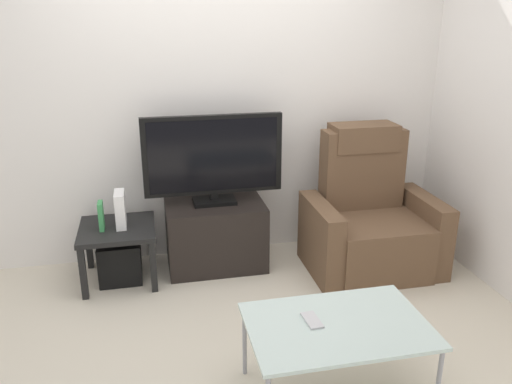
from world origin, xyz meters
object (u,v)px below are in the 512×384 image
at_px(recliner_armchair, 369,220).
at_px(side_table, 118,235).
at_px(game_console, 120,209).
at_px(coffee_table, 337,329).
at_px(book_upright, 101,216).
at_px(tv_stand, 216,235).
at_px(subwoofer_box, 120,260).
at_px(cell_phone, 312,320).
at_px(television, 213,158).

height_order(recliner_armchair, side_table, recliner_armchair).
height_order(game_console, coffee_table, game_console).
bearing_deg(book_upright, tv_stand, 6.55).
distance_m(tv_stand, book_upright, 0.87).
relative_size(side_table, subwoofer_box, 1.77).
relative_size(subwoofer_box, book_upright, 1.50).
xyz_separation_m(subwoofer_box, game_console, (0.04, 0.01, 0.40)).
xyz_separation_m(tv_stand, game_console, (-0.69, -0.07, 0.29)).
bearing_deg(cell_phone, recliner_armchair, 51.44).
bearing_deg(side_table, tv_stand, 5.89).
bearing_deg(recliner_armchair, book_upright, 164.12).
distance_m(television, recliner_armchair, 1.29).
bearing_deg(book_upright, subwoofer_box, 11.31).
xyz_separation_m(book_upright, cell_phone, (1.10, -1.45, -0.09)).
distance_m(television, game_console, 0.77).
xyz_separation_m(television, book_upright, (-0.83, -0.11, -0.35)).
relative_size(tv_stand, recliner_armchair, 0.69).
xyz_separation_m(recliner_armchair, game_console, (-1.86, 0.18, 0.18)).
bearing_deg(book_upright, television, 7.85).
bearing_deg(side_table, recliner_armchair, -5.10).
distance_m(tv_stand, game_console, 0.75).
bearing_deg(television, recliner_armchair, -12.73).
relative_size(tv_stand, cell_phone, 4.96).
relative_size(side_table, coffee_table, 0.60).
height_order(side_table, coffee_table, coffee_table).
bearing_deg(coffee_table, game_console, 125.10).
distance_m(tv_stand, coffee_table, 1.65).
xyz_separation_m(tv_stand, recliner_armchair, (1.16, -0.24, 0.11)).
distance_m(subwoofer_box, coffee_table, 1.91).
height_order(side_table, game_console, game_console).
relative_size(tv_stand, subwoofer_box, 2.44).
relative_size(television, subwoofer_box, 3.40).
bearing_deg(book_upright, recliner_armchair, -4.27).
bearing_deg(coffee_table, book_upright, 128.89).
height_order(tv_stand, book_upright, book_upright).
bearing_deg(side_table, cell_phone, -55.92).
bearing_deg(tv_stand, subwoofer_box, -174.11).
distance_m(side_table, coffee_table, 1.89).
height_order(television, game_console, television).
bearing_deg(game_console, coffee_table, -54.90).
xyz_separation_m(side_table, cell_phone, (1.00, -1.47, 0.08)).
relative_size(subwoofer_box, game_console, 1.18).
distance_m(tv_stand, subwoofer_box, 0.74).
bearing_deg(book_upright, coffee_table, -51.11).
bearing_deg(cell_phone, tv_stand, 95.72).
xyz_separation_m(recliner_armchair, coffee_table, (-0.78, -1.36, 0.03)).
bearing_deg(coffee_table, television, 103.41).
xyz_separation_m(recliner_armchair, side_table, (-1.89, 0.17, -0.02)).
bearing_deg(game_console, cell_phone, -57.04).
relative_size(television, coffee_table, 1.15).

